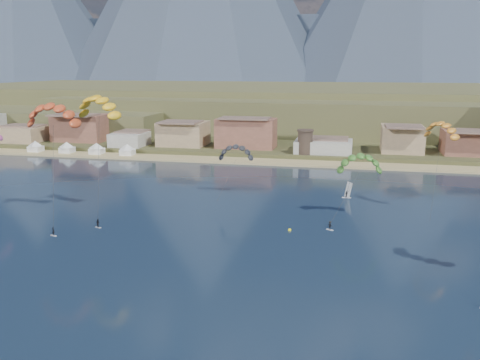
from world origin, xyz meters
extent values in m
plane|color=#0D1B32|center=(0.00, 0.00, 0.00)|extent=(2400.00, 2400.00, 0.00)
cube|color=tan|center=(0.00, 106.00, 0.25)|extent=(2200.00, 12.00, 0.90)
cube|color=brown|center=(0.00, 560.00, 0.00)|extent=(2200.00, 900.00, 4.00)
cube|color=brown|center=(40.00, 220.00, 9.50)|extent=(320.00, 150.00, 15.00)
cube|color=brown|center=(-40.00, 260.00, 11.00)|extent=(380.00, 170.00, 18.00)
cube|color=#2E3B4E|center=(0.00, 900.00, 57.00)|extent=(2000.00, 200.00, 110.00)
cylinder|color=#47382D|center=(5.00, 114.00, 6.00)|extent=(5.20, 5.20, 8.00)
cylinder|color=#47382D|center=(5.00, 114.00, 10.30)|extent=(5.82, 5.82, 0.60)
cube|color=white|center=(-95.00, 106.00, 1.70)|extent=(4.50, 4.50, 2.00)
pyramid|color=white|center=(-95.00, 106.00, 4.70)|extent=(6.40, 6.40, 2.00)
cube|color=white|center=(-82.00, 106.00, 1.70)|extent=(4.50, 4.50, 2.00)
pyramid|color=white|center=(-82.00, 106.00, 4.70)|extent=(6.40, 6.40, 2.00)
cube|color=white|center=(-70.00, 106.00, 1.70)|extent=(4.50, 4.50, 2.00)
pyramid|color=white|center=(-70.00, 106.00, 4.70)|extent=(6.40, 6.40, 2.00)
cube|color=white|center=(-58.00, 106.00, 1.70)|extent=(4.50, 4.50, 2.00)
pyramid|color=white|center=(-58.00, 106.00, 4.70)|extent=(6.40, 6.40, 2.00)
cube|color=silver|center=(-34.17, 19.41, 0.05)|extent=(1.51, 0.91, 0.10)
imported|color=black|center=(-34.17, 19.41, 0.93)|extent=(0.71, 0.59, 1.67)
cylinder|color=#262626|center=(-37.06, 25.36, 10.51)|extent=(0.05, 0.05, 23.07)
cube|color=silver|center=(-28.30, 26.18, 0.05)|extent=(1.51, 0.97, 0.10)
imported|color=black|center=(-28.30, 26.18, 0.94)|extent=(1.00, 0.90, 1.68)
cylinder|color=#262626|center=(-29.84, 30.68, 11.33)|extent=(0.05, 0.05, 22.61)
cube|color=silver|center=(17.84, 34.74, 0.05)|extent=(1.55, 1.15, 0.10)
imported|color=black|center=(17.84, 34.74, 0.98)|extent=(1.31, 1.12, 1.75)
cylinder|color=#262626|center=(20.51, 39.86, 5.57)|extent=(0.05, 0.05, 14.60)
cylinder|color=#262626|center=(-7.00, 54.88, 4.77)|extent=(0.04, 0.04, 12.00)
cylinder|color=#262626|center=(40.10, 48.65, 8.58)|extent=(0.04, 0.04, 18.40)
cube|color=silver|center=(20.53, 62.09, 0.06)|extent=(2.25, 0.81, 0.11)
imported|color=black|center=(20.53, 62.09, 0.90)|extent=(0.81, 0.56, 1.59)
cube|color=white|center=(20.90, 62.09, 2.04)|extent=(1.04, 2.45, 3.79)
sphere|color=#FDF61A|center=(10.03, 32.57, 0.12)|extent=(0.67, 0.67, 0.67)
camera|label=1|loc=(22.01, -67.17, 32.21)|focal=39.23mm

